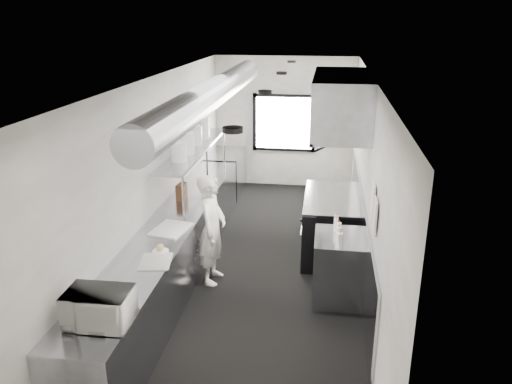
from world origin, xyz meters
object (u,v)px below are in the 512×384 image
(range, at_px, (330,225))
(squeeze_bottle_b, at_px, (338,234))
(pass_shelf, at_px, (195,149))
(deli_tub_b, at_px, (100,293))
(plate_stack_b, at_px, (186,143))
(far_work_table, at_px, (225,174))
(cutting_board, at_px, (171,229))
(exhaust_hood, at_px, (341,103))
(small_plate, at_px, (161,251))
(squeeze_bottle_c, at_px, (339,229))
(bottle_station, at_px, (338,268))
(knife_block, at_px, (182,192))
(prep_counter, at_px, (174,251))
(plate_stack_d, at_px, (203,129))
(squeeze_bottle_d, at_px, (336,225))
(microwave, at_px, (99,308))
(plate_stack_c, at_px, (195,135))
(deli_tub_a, at_px, (86,301))
(line_cook, at_px, (212,229))
(squeeze_bottle_e, at_px, (336,221))
(squeeze_bottle_a, at_px, (340,240))
(plate_stack_a, at_px, (179,152))

(range, distance_m, squeeze_bottle_b, 1.62)
(pass_shelf, relative_size, deli_tub_b, 23.24)
(range, distance_m, plate_stack_b, 2.59)
(far_work_table, distance_m, cutting_board, 4.01)
(exhaust_hood, distance_m, small_plate, 3.35)
(squeeze_bottle_c, bearing_deg, bottle_station, -47.22)
(bottle_station, relative_size, squeeze_bottle_b, 4.77)
(knife_block, xyz_separation_m, plate_stack_b, (0.04, 0.22, 0.71))
(far_work_table, height_order, squeeze_bottle_c, squeeze_bottle_c)
(plate_stack_b, bearing_deg, prep_counter, -86.50)
(plate_stack_d, relative_size, squeeze_bottle_d, 2.10)
(microwave, height_order, plate_stack_c, plate_stack_c)
(deli_tub_a, xyz_separation_m, deli_tub_b, (0.06, 0.18, -0.00))
(bottle_station, distance_m, line_cook, 1.80)
(pass_shelf, xyz_separation_m, cutting_board, (0.11, -1.79, -0.63))
(bottle_station, xyz_separation_m, squeeze_bottle_e, (-0.05, 0.32, 0.53))
(microwave, relative_size, squeeze_bottle_b, 2.93)
(exhaust_hood, relative_size, small_plate, 11.16)
(pass_shelf, xyz_separation_m, squeeze_bottle_a, (2.32, -2.02, -0.54))
(pass_shelf, distance_m, squeeze_bottle_c, 2.91)
(bottle_station, relative_size, squeeze_bottle_a, 4.70)
(pass_shelf, height_order, squeeze_bottle_b, pass_shelf)
(plate_stack_b, bearing_deg, cutting_board, -84.32)
(microwave, xyz_separation_m, plate_stack_b, (-0.14, 3.56, 0.67))
(plate_stack_c, bearing_deg, plate_stack_a, -89.67)
(plate_stack_a, bearing_deg, prep_counter, -84.56)
(range, relative_size, plate_stack_d, 4.46)
(line_cook, relative_size, microwave, 2.85)
(pass_shelf, relative_size, plate_stack_d, 8.36)
(prep_counter, height_order, deli_tub_a, deli_tub_a)
(far_work_table, distance_m, squeeze_bottle_e, 4.26)
(prep_counter, bearing_deg, line_cook, 5.48)
(line_cook, relative_size, plate_stack_c, 4.98)
(line_cook, relative_size, squeeze_bottle_a, 8.22)
(prep_counter, xyz_separation_m, squeeze_bottle_c, (2.28, -0.17, 0.54))
(plate_stack_d, bearing_deg, plate_stack_c, -93.73)
(plate_stack_a, bearing_deg, small_plate, -82.53)
(microwave, bearing_deg, line_cook, 78.03)
(cutting_board, relative_size, plate_stack_d, 1.55)
(plate_stack_c, distance_m, squeeze_bottle_e, 2.89)
(bottle_station, height_order, far_work_table, same)
(prep_counter, bearing_deg, squeeze_bottle_d, -0.52)
(line_cook, relative_size, plate_stack_d, 4.39)
(exhaust_hood, relative_size, plate_stack_b, 6.59)
(far_work_table, relative_size, deli_tub_b, 9.30)
(line_cook, relative_size, cutting_board, 2.84)
(squeeze_bottle_e, bearing_deg, deli_tub_b, -137.94)
(squeeze_bottle_d, bearing_deg, prep_counter, 179.48)
(cutting_board, bearing_deg, squeeze_bottle_d, 6.96)
(range, height_order, small_plate, range)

